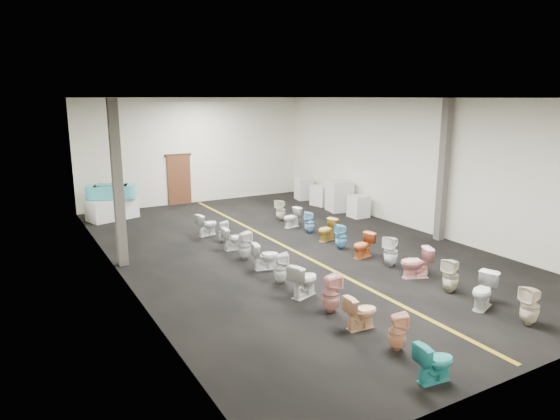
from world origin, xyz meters
The scene contains 39 objects.
floor centered at (0.00, 0.00, 0.00)m, with size 16.00×16.00×0.00m, color black.
ceiling centered at (0.00, 0.00, 4.50)m, with size 16.00×16.00×0.00m, color black.
wall_back centered at (0.00, 8.00, 2.25)m, with size 10.00×10.00×0.00m, color silver.
wall_front centered at (0.00, -8.00, 2.25)m, with size 10.00×10.00×0.00m, color silver.
wall_left centered at (-5.00, 0.00, 2.25)m, with size 16.00×16.00×0.00m, color silver.
wall_right centered at (5.00, 0.00, 2.25)m, with size 16.00×16.00×0.00m, color silver.
aisle_stripe centered at (0.00, 0.00, 0.00)m, with size 0.12×15.60×0.01m, color olive.
back_door centered at (-0.80, 7.94, 1.05)m, with size 1.00×0.10×2.10m, color #562D19.
door_frame centered at (-0.80, 7.95, 2.12)m, with size 1.15×0.08×0.10m, color #331C11.
column_left centered at (-4.75, 1.00, 2.25)m, with size 0.25×0.25×4.50m, color #59544C.
column_right centered at (4.75, -1.50, 2.25)m, with size 0.25×0.25×4.50m, color #59544C.
display_table centered at (-3.90, 6.57, 0.39)m, with size 1.77×0.88×0.78m, color white.
bathtub centered at (-3.90, 6.57, 1.07)m, with size 1.80×1.03×0.55m.
appliance_crate_a centered at (4.40, 2.23, 0.42)m, with size 0.65×0.65×0.83m, color silver.
appliance_crate_b centered at (4.40, 3.48, 0.61)m, with size 0.88×0.88×1.21m, color silver.
appliance_crate_c centered at (4.40, 4.72, 0.42)m, with size 0.75×0.75×0.85m, color silver.
appliance_crate_d centered at (4.40, 6.17, 0.48)m, with size 0.67×0.67×0.96m, color silver.
toilet_left_0 centered at (-1.66, -7.40, 0.34)m, with size 0.39×0.68×0.69m, color teal.
toilet_left_1 centered at (-1.47, -6.33, 0.36)m, with size 0.32×0.33×0.72m, color #F8B38D.
toilet_left_2 centered at (-1.49, -5.31, 0.35)m, with size 0.39×0.69×0.70m, color #FCC493.
toilet_left_3 centered at (-1.57, -4.38, 0.43)m, with size 0.38×0.39×0.85m, color #EAA5A0.
toilet_left_4 centered at (-1.60, -3.35, 0.40)m, with size 0.45×0.78×0.80m, color white.
toilet_left_5 centered at (-1.65, -2.35, 0.39)m, with size 0.35×0.36×0.77m, color white.
toilet_left_6 centered at (-1.50, -1.26, 0.37)m, with size 0.41×0.72×0.73m, color white.
toilet_left_7 centered at (-1.63, -0.23, 0.41)m, with size 0.37×0.37×0.81m, color silver.
toilet_left_8 centered at (-1.51, 0.78, 0.35)m, with size 0.39×0.68×0.69m, color white.
toilet_left_9 centered at (-1.48, 1.66, 0.35)m, with size 0.31×0.32×0.69m, color white.
toilet_left_10 centered at (-1.63, 2.67, 0.37)m, with size 0.41×0.73×0.74m, color silver.
toilet_right_0 centered at (1.57, -6.87, 0.41)m, with size 0.37×0.38×0.82m, color beige.
toilet_right_1 centered at (1.46, -5.85, 0.39)m, with size 0.44×0.76×0.78m, color silver.
toilet_right_2 centered at (1.54, -4.86, 0.41)m, with size 0.37×0.38×0.83m, color beige.
toilet_right_3 centered at (1.54, -3.73, 0.40)m, with size 0.45×0.79×0.80m, color #FCABAA.
toilet_right_4 centered at (1.58, -2.74, 0.43)m, with size 0.38×0.39×0.85m, color white.
toilet_right_5 centered at (1.41, -1.76, 0.36)m, with size 0.40×0.70×0.71m, color #D5652D.
toilet_right_6 centered at (1.35, -0.79, 0.39)m, with size 0.35×0.36×0.78m, color #69BAE2.
toilet_right_7 centered at (1.50, 0.17, 0.35)m, with size 0.39×0.69×0.71m, color gold.
toilet_right_8 centered at (1.50, 1.22, 0.38)m, with size 0.34×0.35×0.75m, color #7FBFEC.
toilet_right_9 centered at (1.39, 2.19, 0.35)m, with size 0.39×0.68×0.69m, color white.
toilet_right_10 centered at (1.52, 3.23, 0.40)m, with size 0.36×0.37×0.80m, color beige.
Camera 1 is at (-7.45, -12.54, 4.53)m, focal length 32.00 mm.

